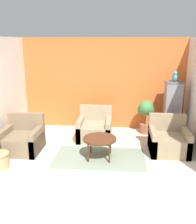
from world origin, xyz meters
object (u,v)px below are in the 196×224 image
potted_plant (146,113)px  parrot (175,77)px  armchair_left (23,140)px  birdcage (172,110)px  coffee_table (100,140)px  armchair_right (168,141)px  armchair_middle (95,129)px

potted_plant → parrot: bearing=-7.4°
armchair_left → birdcage: (3.55, 1.33, 0.42)m
coffee_table → parrot: parrot is taller
armchair_right → parrot: parrot is taller
armchair_left → armchair_right: 3.31m
coffee_table → armchair_right: (1.52, 0.47, -0.16)m
armchair_middle → birdcage: size_ratio=0.58×
armchair_middle → potted_plant: (1.32, 0.53, 0.32)m
armchair_left → birdcage: birdcage is taller
coffee_table → armchair_right: size_ratio=0.84×
potted_plant → birdcage: bearing=-7.6°
armchair_right → armchair_middle: (-1.74, 0.64, 0.00)m
coffee_table → armchair_middle: 1.15m
armchair_left → birdcage: 3.81m
coffee_table → armchair_left: armchair_left is taller
coffee_table → armchair_middle: (-0.22, 1.11, -0.16)m
birdcage → potted_plant: bearing=172.4°
armchair_right → armchair_middle: 1.85m
armchair_left → potted_plant: size_ratio=0.92×
armchair_middle → parrot: bearing=12.6°
coffee_table → armchair_left: 1.81m
armchair_left → armchair_middle: same height
parrot → potted_plant: bearing=172.6°
birdcage → potted_plant: (-0.67, 0.09, -0.10)m
armchair_right → birdcage: birdcage is taller
armchair_right → potted_plant: potted_plant is taller
coffee_table → armchair_right: 1.59m
armchair_left → potted_plant: bearing=26.2°
coffee_table → birdcage: (1.77, 1.56, 0.26)m
armchair_middle → birdcage: (1.99, 0.44, 0.42)m
armchair_middle → potted_plant: potted_plant is taller
potted_plant → armchair_left: bearing=-153.8°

